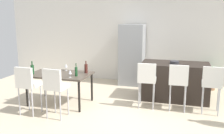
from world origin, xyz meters
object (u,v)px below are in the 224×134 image
Objects in this scene: bar_chair_left at (147,78)px; wine_glass_right at (33,68)px; bar_chair_middle at (178,80)px; potted_plant at (212,76)px; dining_chair_near at (27,83)px; wine_glass_left at (66,66)px; dining_table at (60,76)px; wine_bottle_near at (86,68)px; wine_bottle_end at (76,71)px; bar_chair_right at (212,82)px; fruit_bowl at (174,62)px; dining_chair_far at (55,85)px; refrigerator at (132,55)px; kitchen_island at (174,81)px; wine_glass_far at (70,72)px; wine_bottle_middle at (32,69)px.

wine_glass_right is (-2.66, -0.39, 0.17)m from bar_chair_left.
potted_plant is (0.90, 1.94, -0.30)m from bar_chair_middle.
wine_glass_left is (0.32, 1.16, 0.17)m from dining_chair_near.
dining_table is 4.90× the size of wine_bottle_near.
bar_chair_middle is 2.27m from wine_bottle_end.
bar_chair_right is 1.97m from potted_plant.
dining_chair_far is at bearing -140.83° from fruit_bowl.
wine_bottle_near is (0.58, 0.22, 0.18)m from dining_table.
wine_bottle_near is at bearing -109.76° from refrigerator.
dining_table reaches higher than potted_plant.
dining_chair_near is (-2.94, -1.93, 0.24)m from kitchen_island.
bar_chair_middle is at bearing 19.79° from dining_chair_near.
fruit_bowl reaches higher than wine_glass_far.
dining_table is (-2.71, -0.27, -0.02)m from bar_chair_middle.
refrigerator is (0.98, 3.04, 0.22)m from dining_chair_far.
wine_bottle_near is at bearing 49.03° from dining_chair_near.
kitchen_island is at bearing 20.67° from wine_glass_right.
bar_chair_middle is at bearing -83.11° from kitchen_island.
wine_glass_left is at bearing 105.28° from dining_chair_far.
bar_chair_right is 6.03× the size of wine_glass_right.
fruit_bowl is (2.59, 1.03, 0.28)m from dining_table.
fruit_bowl is 1.65m from potted_plant.
refrigerator reaches higher than dining_chair_near.
wine_bottle_middle is at bearing -169.23° from bar_chair_left.
bar_chair_right is 3.61× the size of wine_bottle_near.
bar_chair_right is 4.02m from wine_bottle_middle.
refrigerator reaches higher than dining_table.
wine_glass_far is at bearing 80.19° from dining_chair_far.
kitchen_island is 9.51× the size of wine_glass_right.
wine_glass_left is at bearing 44.11° from wine_bottle_middle.
wine_bottle_end is 1.69× the size of wine_glass_right.
wine_glass_left is (-2.71, 0.07, 0.17)m from bar_chair_middle.
wine_glass_right is (-0.95, 0.70, 0.17)m from dining_chair_far.
refrigerator is at bearing 70.50° from wine_glass_far.
dining_chair_far is 1.09m from wine_bottle_middle.
fruit_bowl is at bearing 31.36° from wine_glass_far.
wine_bottle_near is at bearing -178.93° from bar_chair_right.
dining_table is 2.58m from refrigerator.
wine_bottle_near is 2.13m from refrigerator.
wine_glass_left is at bearing 90.10° from dining_table.
kitchen_island is 5.38× the size of wine_bottle_middle.
bar_chair_left is at bearing 2.08° from wine_bottle_near.
bar_chair_right reaches higher than wine_bottle_end.
dining_chair_far is at bearing -103.91° from wine_bottle_end.
wine_bottle_near is 1.67× the size of wine_glass_far.
refrigerator is 8.29× the size of fruit_bowl.
wine_bottle_end is at bearing -171.94° from bar_chair_right.
wine_glass_right is (-0.64, -0.12, 0.19)m from dining_table.
dining_table is at bearing -89.90° from wine_glass_left.
fruit_bowl reaches higher than kitchen_island.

